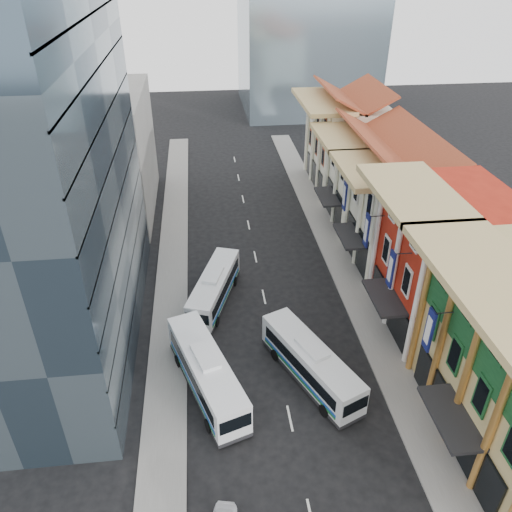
{
  "coord_description": "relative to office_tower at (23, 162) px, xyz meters",
  "views": [
    {
      "loc": [
        -4.92,
        -14.65,
        27.45
      ],
      "look_at": [
        -0.96,
        19.98,
        5.74
      ],
      "focal_mm": 35.0,
      "sensor_mm": 36.0,
      "label": 1
    }
  ],
  "objects": [
    {
      "name": "sidewalk_right",
      "position": [
        25.5,
        3.0,
        -14.93
      ],
      "size": [
        3.0,
        90.0,
        0.15
      ],
      "primitive_type": "cube",
      "color": "slate",
      "rests_on": "ground"
    },
    {
      "name": "sidewalk_left",
      "position": [
        8.5,
        3.0,
        -14.93
      ],
      "size": [
        3.0,
        90.0,
        0.15
      ],
      "primitive_type": "cube",
      "color": "slate",
      "rests_on": "ground"
    },
    {
      "name": "shophouse_red",
      "position": [
        31.0,
        -2.0,
        -9.0
      ],
      "size": [
        8.0,
        10.0,
        12.0
      ],
      "primitive_type": "cube",
      "color": "#B02513",
      "rests_on": "ground"
    },
    {
      "name": "shophouse_cream_near",
      "position": [
        31.0,
        7.5,
        -10.0
      ],
      "size": [
        8.0,
        9.0,
        10.0
      ],
      "primitive_type": "cube",
      "color": "white",
      "rests_on": "ground"
    },
    {
      "name": "shophouse_cream_mid",
      "position": [
        31.0,
        16.5,
        -10.0
      ],
      "size": [
        8.0,
        9.0,
        10.0
      ],
      "primitive_type": "cube",
      "color": "white",
      "rests_on": "ground"
    },
    {
      "name": "shophouse_cream_far",
      "position": [
        31.0,
        27.0,
        -9.5
      ],
      "size": [
        8.0,
        12.0,
        11.0
      ],
      "primitive_type": "cube",
      "color": "white",
      "rests_on": "ground"
    },
    {
      "name": "office_tower",
      "position": [
        0.0,
        0.0,
        0.0
      ],
      "size": [
        12.0,
        26.0,
        30.0
      ],
      "primitive_type": "cube",
      "color": "#374857",
      "rests_on": "ground"
    },
    {
      "name": "office_block_far",
      "position": [
        1.0,
        23.0,
        -8.0
      ],
      "size": [
        10.0,
        18.0,
        14.0
      ],
      "primitive_type": "cube",
      "color": "gray",
      "rests_on": "ground"
    },
    {
      "name": "bus_left_near",
      "position": [
        11.5,
        -7.69,
        -13.29
      ],
      "size": [
        5.76,
        10.91,
        3.42
      ],
      "primitive_type": null,
      "rotation": [
        0.0,
        0.0,
        0.32
      ],
      "color": "white",
      "rests_on": "ground"
    },
    {
      "name": "bus_left_far",
      "position": [
        12.49,
        2.74,
        -13.44
      ],
      "size": [
        5.31,
        9.97,
        3.13
      ],
      "primitive_type": null,
      "rotation": [
        0.0,
        0.0,
        -0.33
      ],
      "color": "silver",
      "rests_on": "ground"
    },
    {
      "name": "bus_right",
      "position": [
        19.09,
        -7.52,
        -13.38
      ],
      "size": [
        6.21,
        10.21,
        3.24
      ],
      "primitive_type": null,
      "rotation": [
        0.0,
        0.0,
        0.41
      ],
      "color": "silver",
      "rests_on": "ground"
    }
  ]
}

